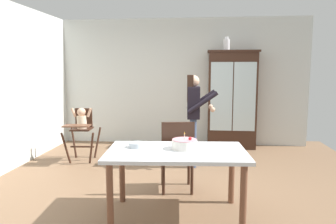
% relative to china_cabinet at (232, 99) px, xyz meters
% --- Properties ---
extents(ground_plane, '(6.24, 6.24, 0.00)m').
position_rel_china_cabinet_xyz_m(ground_plane, '(-1.06, -2.37, -1.01)').
color(ground_plane, brown).
extents(wall_back, '(5.32, 0.06, 2.70)m').
position_rel_china_cabinet_xyz_m(wall_back, '(-1.06, 0.26, 0.34)').
color(wall_back, silver).
rests_on(wall_back, ground_plane).
extents(china_cabinet, '(1.03, 0.48, 2.00)m').
position_rel_china_cabinet_xyz_m(china_cabinet, '(0.00, 0.00, 0.00)').
color(china_cabinet, '#382116').
rests_on(china_cabinet, ground_plane).
extents(ceramic_vase, '(0.13, 0.13, 0.27)m').
position_rel_china_cabinet_xyz_m(ceramic_vase, '(-0.14, 0.00, 1.11)').
color(ceramic_vase, white).
rests_on(ceramic_vase, china_cabinet).
extents(high_chair_with_toddler, '(0.62, 0.72, 0.95)m').
position_rel_china_cabinet_xyz_m(high_chair_with_toddler, '(-2.73, -1.28, -0.35)').
color(high_chair_with_toddler, '#382116').
rests_on(high_chair_with_toddler, ground_plane).
extents(adult_person, '(0.52, 0.50, 1.53)m').
position_rel_china_cabinet_xyz_m(adult_person, '(-0.75, -1.39, -0.04)').
color(adult_person, '#3D4C6B').
rests_on(adult_person, ground_plane).
extents(dining_table, '(1.57, 0.99, 0.74)m').
position_rel_china_cabinet_xyz_m(dining_table, '(-0.89, -3.25, -0.36)').
color(dining_table, silver).
rests_on(dining_table, ground_plane).
extents(birthday_cake, '(0.28, 0.28, 0.19)m').
position_rel_china_cabinet_xyz_m(birthday_cake, '(-0.80, -3.17, -0.21)').
color(birthday_cake, white).
rests_on(birthday_cake, dining_table).
extents(serving_bowl, '(0.18, 0.18, 0.05)m').
position_rel_china_cabinet_xyz_m(serving_bowl, '(-1.35, -3.15, -0.24)').
color(serving_bowl, '#B2BCC6').
rests_on(serving_bowl, dining_table).
extents(dining_chair_far_side, '(0.50, 0.50, 0.96)m').
position_rel_china_cabinet_xyz_m(dining_chair_far_side, '(-0.93, -2.59, -0.45)').
color(dining_chair_far_side, '#382116').
rests_on(dining_chair_far_side, ground_plane).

